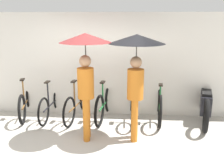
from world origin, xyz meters
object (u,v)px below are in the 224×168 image
Objects in this scene: parked_bicycle_2 at (78,103)px; parked_bicycle_3 at (105,103)px; motorcycle at (206,104)px; pedestrian_leading at (85,57)px; parked_bicycle_4 at (132,105)px; pedestrian_center at (136,56)px; parked_bicycle_1 at (52,103)px; parked_bicycle_0 at (26,101)px; parked_bicycle_5 at (159,104)px.

parked_bicycle_3 is (0.66, 0.00, 0.01)m from parked_bicycle_2.
pedestrian_leading is at bearing 125.93° from motorcycle.
parked_bicycle_3 is 0.66m from parked_bicycle_4.
pedestrian_center is 1.03× the size of motorcycle.
pedestrian_center reaches higher than parked_bicycle_1.
parked_bicycle_0 is at bearing 104.47° from motorcycle.
parked_bicycle_3 is at bearing -80.60° from parked_bicycle_2.
parked_bicycle_5 is at bearing -80.09° from parked_bicycle_2.
parked_bicycle_5 is (1.98, 0.03, 0.02)m from parked_bicycle_2.
pedestrian_leading is (1.06, -1.03, 1.30)m from parked_bicycle_1.
parked_bicycle_5 is 2.28m from pedestrian_leading.
parked_bicycle_2 is at bearing 95.99° from parked_bicycle_5.
parked_bicycle_0 is 0.97× the size of parked_bicycle_2.
parked_bicycle_0 reaches higher than motorcycle.
pedestrian_leading is at bearing -173.59° from pedestrian_center.
parked_bicycle_1 reaches higher than parked_bicycle_0.
parked_bicycle_5 is (1.32, 0.02, 0.01)m from parked_bicycle_3.
parked_bicycle_2 is at bearing 105.24° from motorcycle.
parked_bicycle_2 is at bearing -89.65° from parked_bicycle_1.
parked_bicycle_3 is 2.40m from motorcycle.
pedestrian_center is at bearing -123.41° from parked_bicycle_0.
pedestrian_center is 2.33m from motorcycle.
pedestrian_leading is 1.01× the size of pedestrian_center.
parked_bicycle_4 is at bearing -81.68° from parked_bicycle_3.
parked_bicycle_4 is 0.79× the size of pedestrian_leading.
parked_bicycle_0 is at bearing 96.97° from parked_bicycle_3.
parked_bicycle_5 is 0.86× the size of motorcycle.
parked_bicycle_3 is at bearing -104.24° from parked_bicycle_0.
parked_bicycle_5 is 1.08m from motorcycle.
parked_bicycle_3 is 0.84× the size of motorcycle.
parked_bicycle_1 is 0.84× the size of motorcycle.
parked_bicycle_1 is 0.81× the size of pedestrian_leading.
parked_bicycle_1 is 0.82× the size of pedestrian_center.
parked_bicycle_2 is at bearing -105.15° from parked_bicycle_0.
motorcycle is (3.06, 0.01, 0.05)m from parked_bicycle_2.
parked_bicycle_0 is at bearing 96.69° from parked_bicycle_2.
pedestrian_center is at bearing 153.26° from parked_bicycle_5.
parked_bicycle_4 is 1.89m from pedestrian_leading.
parked_bicycle_2 is 0.84× the size of pedestrian_leading.
parked_bicycle_3 is 0.82× the size of pedestrian_center.
parked_bicycle_0 is 0.81× the size of pedestrian_leading.
pedestrian_leading is at bearing 173.81° from parked_bicycle_3.
pedestrian_center is (-0.61, -0.99, 1.29)m from parked_bicycle_5.
pedestrian_leading is 1.04× the size of motorcycle.
parked_bicycle_2 reaches higher than parked_bicycle_3.
parked_bicycle_1 is (0.66, -0.03, -0.01)m from parked_bicycle_0.
parked_bicycle_4 is (2.64, -0.05, -0.02)m from parked_bicycle_0.
pedestrian_leading is at bearing 128.35° from parked_bicycle_5.
parked_bicycle_4 reaches higher than parked_bicycle_3.
parked_bicycle_1 is 1.00× the size of parked_bicycle_3.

